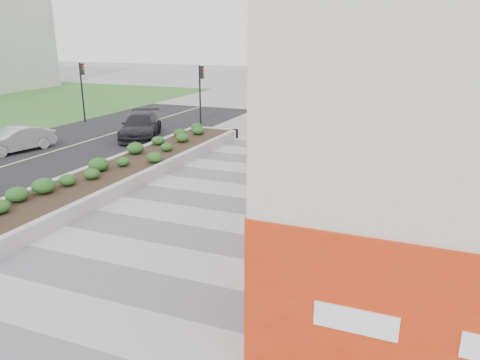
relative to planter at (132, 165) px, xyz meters
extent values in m
plane|color=gray|center=(5.50, -7.00, -0.42)|extent=(160.00, 160.00, 0.00)
cube|color=#A8A8AD|center=(5.50, -4.00, -0.41)|extent=(8.00, 36.00, 0.01)
cube|color=#BCB8A1|center=(12.50, 2.00, 3.58)|extent=(6.00, 24.00, 8.00)
cube|color=#BD320E|center=(9.52, 2.00, 1.08)|extent=(0.12, 24.00, 3.00)
cube|color=#BD320E|center=(12.50, -10.02, 1.08)|extent=(6.00, 0.12, 3.00)
cube|color=#9E9EA0|center=(0.00, 8.85, -0.14)|extent=(3.00, 0.30, 0.55)
cube|color=#9E9EA0|center=(-1.35, 0.00, -0.14)|extent=(0.30, 18.00, 0.55)
cube|color=#9E9EA0|center=(1.35, 0.00, -0.14)|extent=(0.30, 18.00, 0.55)
cube|color=#2D2116|center=(0.00, 0.00, -0.17)|extent=(2.40, 17.40, 0.50)
cube|color=black|center=(-6.50, 0.00, -0.42)|extent=(10.00, 40.00, 0.00)
cylinder|color=black|center=(-1.80, 10.50, 1.68)|extent=(0.12, 0.12, 4.20)
cube|color=black|center=(-1.62, 10.50, 3.33)|extent=(0.18, 0.28, 0.80)
cylinder|color=black|center=(-11.00, 10.00, 1.68)|extent=(0.12, 0.12, 4.20)
cube|color=black|center=(-10.82, 10.00, 3.33)|extent=(0.18, 0.28, 0.80)
cube|color=#ADAAA3|center=(0.50, 48.00, 9.58)|extent=(16.00, 12.00, 20.00)
cylinder|color=#595654|center=(6.00, -4.00, -0.42)|extent=(0.44, 0.44, 0.01)
cube|color=black|center=(6.58, 3.82, -0.35)|extent=(0.23, 0.73, 0.02)
imported|color=black|center=(6.58, 3.82, 0.23)|extent=(0.45, 0.33, 1.15)
sphere|color=blue|center=(6.58, 3.82, 0.76)|extent=(0.23, 0.23, 0.23)
imported|color=#B7B9BF|center=(-8.25, 1.20, 0.25)|extent=(2.36, 4.29, 1.34)
imported|color=black|center=(-4.00, 6.75, 0.32)|extent=(4.02, 5.52, 1.48)
camera|label=1|loc=(12.26, -17.08, 5.65)|focal=35.00mm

